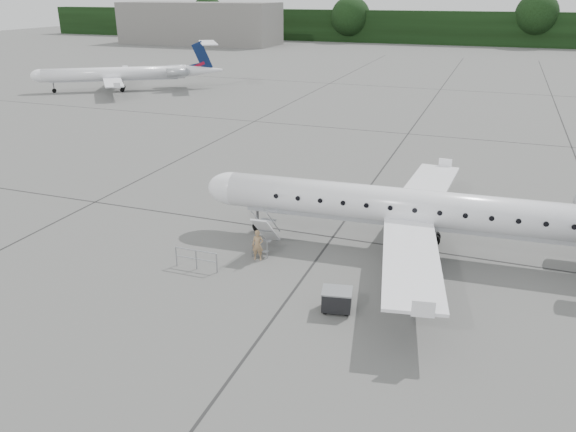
% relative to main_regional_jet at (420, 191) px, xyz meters
% --- Properties ---
extents(ground, '(320.00, 320.00, 0.00)m').
position_rel_main_regional_jet_xyz_m(ground, '(0.04, -4.72, -3.31)').
color(ground, slate).
rests_on(ground, ground).
extents(treeline, '(260.00, 4.00, 8.00)m').
position_rel_main_regional_jet_xyz_m(treeline, '(0.04, 125.28, 0.69)').
color(treeline, black).
rests_on(treeline, ground).
extents(terminal_building, '(40.00, 14.00, 10.00)m').
position_rel_main_regional_jet_xyz_m(terminal_building, '(-69.96, 105.28, 1.69)').
color(terminal_building, slate).
rests_on(terminal_building, ground).
extents(main_regional_jet, '(26.90, 20.12, 6.62)m').
position_rel_main_regional_jet_xyz_m(main_regional_jet, '(0.00, 0.00, 0.00)').
color(main_regional_jet, white).
rests_on(main_regional_jet, ground).
extents(airstair, '(0.98, 2.29, 2.07)m').
position_rel_main_regional_jet_xyz_m(airstair, '(-7.33, -2.54, -2.27)').
color(airstair, white).
rests_on(airstair, ground).
extents(passenger, '(0.64, 0.49, 1.57)m').
position_rel_main_regional_jet_xyz_m(passenger, '(-7.25, -3.81, -2.52)').
color(passenger, '#9C7A55').
rests_on(passenger, ground).
extents(safety_railing, '(2.20, 0.10, 1.00)m').
position_rel_main_regional_jet_xyz_m(safety_railing, '(-9.63, -5.81, -2.81)').
color(safety_railing, gray).
rests_on(safety_railing, ground).
extents(baggage_cart, '(1.37, 1.19, 1.04)m').
position_rel_main_regional_jet_xyz_m(baggage_cart, '(-2.22, -7.14, -2.79)').
color(baggage_cart, black).
rests_on(baggage_cart, ground).
extents(bg_regional_left, '(29.18, 27.11, 6.22)m').
position_rel_main_regional_jet_xyz_m(bg_regional_left, '(-45.64, 36.97, -0.20)').
color(bg_regional_left, white).
rests_on(bg_regional_left, ground).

